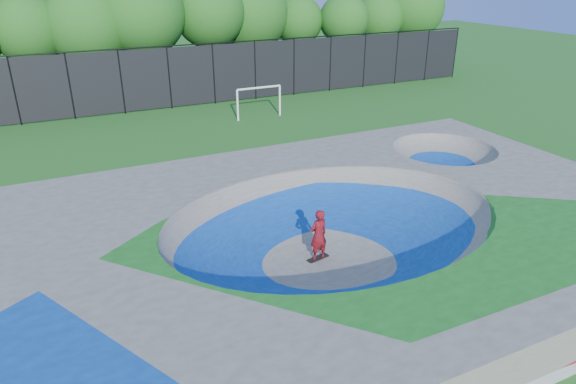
# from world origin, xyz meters

# --- Properties ---
(ground) EXTENTS (120.00, 120.00, 0.00)m
(ground) POSITION_xyz_m (0.00, 0.00, 0.00)
(ground) COLOR #1C5A19
(ground) RESTS_ON ground
(skate_deck) EXTENTS (22.00, 14.00, 1.50)m
(skate_deck) POSITION_xyz_m (0.00, 0.00, 0.75)
(skate_deck) COLOR gray
(skate_deck) RESTS_ON ground
(skater) EXTENTS (0.68, 0.49, 1.73)m
(skater) POSITION_xyz_m (-0.53, 0.03, 0.87)
(skater) COLOR red
(skater) RESTS_ON ground
(skateboard) EXTENTS (0.81, 0.39, 0.05)m
(skateboard) POSITION_xyz_m (-0.53, 0.03, 0.03)
(skateboard) COLOR black
(skateboard) RESTS_ON ground
(soccer_goal) EXTENTS (2.93, 0.12, 1.93)m
(soccer_goal) POSITION_xyz_m (4.31, 16.33, 1.34)
(soccer_goal) COLOR white
(soccer_goal) RESTS_ON ground
(fence) EXTENTS (48.09, 0.09, 4.04)m
(fence) POSITION_xyz_m (0.00, 21.00, 2.10)
(fence) COLOR black
(fence) RESTS_ON ground
(treeline) EXTENTS (54.19, 7.63, 8.57)m
(treeline) POSITION_xyz_m (0.13, 26.18, 5.19)
(treeline) COLOR #4F3C27
(treeline) RESTS_ON ground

